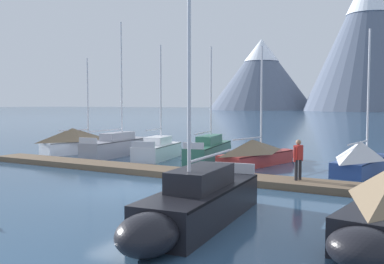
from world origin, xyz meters
name	(u,v)px	position (x,y,z in m)	size (l,w,h in m)	color
ground_plane	(126,190)	(0.00, 0.00, 0.00)	(700.00, 700.00, 0.00)	#2D4C6B
mountain_west_summit	(261,74)	(-63.03, 221.26, 20.00)	(58.01, 58.01, 39.14)	slate
mountain_central_massif	(368,37)	(-7.14, 207.88, 34.56)	(59.04, 59.04, 67.42)	slate
dock	(174,173)	(0.00, 4.00, 0.14)	(24.55, 3.52, 0.30)	brown
sailboat_nearest_berth	(81,141)	(-10.53, 9.61, 0.83)	(3.31, 6.47, 6.67)	white
sailboat_second_berth	(120,145)	(-7.29, 9.81, 0.66)	(1.62, 7.10, 8.94)	#93939E
sailboat_mid_dock_port	(161,149)	(-4.07, 9.72, 0.58)	(2.29, 5.85, 7.18)	silver
sailboat_mid_dock_starboard	(212,149)	(-0.81, 10.39, 0.63)	(2.27, 7.72, 6.96)	#336B56
sailboat_far_berth	(258,153)	(2.53, 9.42, 0.70)	(3.39, 6.84, 6.74)	#B2332D
sailboat_outer_slip	(196,203)	(4.73, -3.39, 0.66)	(1.90, 7.16, 8.23)	black
sailboat_end_of_dock	(364,157)	(8.15, 9.17, 0.76)	(2.79, 6.93, 7.27)	navy
person_on_dock	(298,157)	(6.05, 3.72, 1.26)	(0.35, 0.55, 1.69)	#232328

